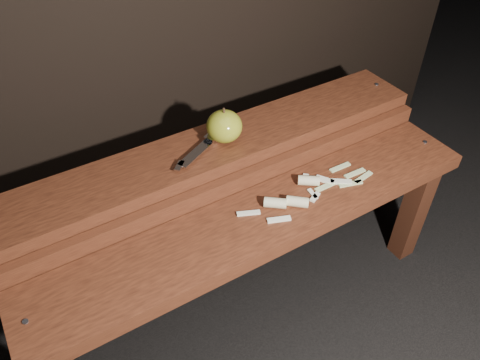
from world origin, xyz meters
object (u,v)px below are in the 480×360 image
bench_front_tier (265,236)px  bench_rear_tier (220,168)px  knife (216,135)px  apple (224,126)px

bench_front_tier → bench_rear_tier: (0.00, 0.23, 0.06)m
knife → apple: bearing=-48.2°
apple → bench_rear_tier: bearing=-167.6°
apple → knife: apple is taller
bench_rear_tier → knife: (0.00, 0.02, 0.10)m
bench_rear_tier → apple: (0.02, 0.00, 0.13)m
bench_rear_tier → knife: size_ratio=5.05×
bench_front_tier → bench_rear_tier: bearing=90.0°
apple → knife: (-0.02, 0.02, -0.03)m
bench_rear_tier → bench_front_tier: bearing=-90.0°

